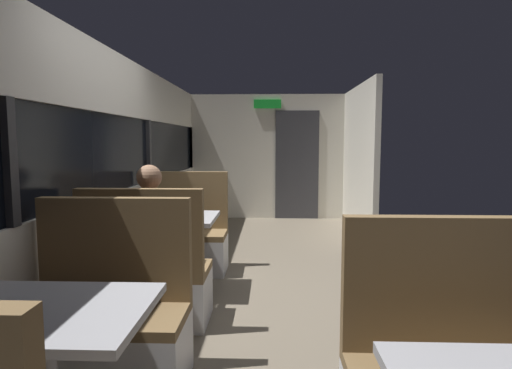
% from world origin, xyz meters
% --- Properties ---
extents(ground_plane, '(3.30, 9.20, 0.02)m').
position_xyz_m(ground_plane, '(0.00, 0.00, -0.01)').
color(ground_plane, '#665B4C').
extents(carriage_window_panel_left, '(0.09, 8.48, 2.30)m').
position_xyz_m(carriage_window_panel_left, '(-1.45, 0.00, 1.11)').
color(carriage_window_panel_left, beige).
rests_on(carriage_window_panel_left, ground_plane).
extents(carriage_end_bulkhead, '(2.90, 0.11, 2.30)m').
position_xyz_m(carriage_end_bulkhead, '(0.06, 4.19, 1.14)').
color(carriage_end_bulkhead, beige).
rests_on(carriage_end_bulkhead, ground_plane).
extents(carriage_aisle_panel_right, '(0.08, 2.40, 2.30)m').
position_xyz_m(carriage_aisle_panel_right, '(1.45, 3.00, 1.15)').
color(carriage_aisle_panel_right, beige).
rests_on(carriage_aisle_panel_right, ground_plane).
extents(dining_table_near_window, '(0.90, 0.70, 0.74)m').
position_xyz_m(dining_table_near_window, '(-0.89, -2.09, 0.64)').
color(dining_table_near_window, '#9E9EA3').
rests_on(dining_table_near_window, ground_plane).
extents(bench_near_window_facing_entry, '(0.95, 0.50, 1.10)m').
position_xyz_m(bench_near_window_facing_entry, '(-0.89, -1.39, 0.33)').
color(bench_near_window_facing_entry, silver).
rests_on(bench_near_window_facing_entry, ground_plane).
extents(dining_table_mid_window, '(0.90, 0.70, 0.74)m').
position_xyz_m(dining_table_mid_window, '(-0.89, 0.15, 0.64)').
color(dining_table_mid_window, '#9E9EA3').
rests_on(dining_table_mid_window, ground_plane).
extents(bench_mid_window_facing_end, '(0.95, 0.50, 1.10)m').
position_xyz_m(bench_mid_window_facing_end, '(-0.89, -0.55, 0.33)').
color(bench_mid_window_facing_end, silver).
rests_on(bench_mid_window_facing_end, ground_plane).
extents(bench_mid_window_facing_entry, '(0.95, 0.50, 1.10)m').
position_xyz_m(bench_mid_window_facing_entry, '(-0.89, 0.85, 0.33)').
color(bench_mid_window_facing_entry, silver).
rests_on(bench_mid_window_facing_entry, ground_plane).
extents(seated_passenger, '(0.47, 0.55, 1.26)m').
position_xyz_m(seated_passenger, '(-0.89, -0.48, 0.54)').
color(seated_passenger, '#26262D').
rests_on(seated_passenger, ground_plane).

